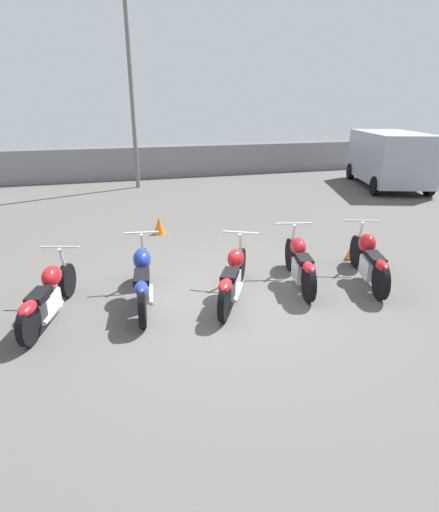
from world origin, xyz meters
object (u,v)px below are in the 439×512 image
object	(u,v)px
light_pole_left	(130,68)
parked_van	(389,157)
traffic_cone_near	(159,225)
motorcycle_slot_3	(300,262)
motorcycle_slot_0	(48,295)
motorcycle_slot_2	(233,276)
motorcycle_slot_1	(143,278)
traffic_cone_far	(354,247)
motorcycle_slot_4	(369,260)

from	to	relation	value
light_pole_left	parked_van	bearing A→B (deg)	-16.52
light_pole_left	traffic_cone_near	xyz separation A→B (m)	(-0.19, -6.64, -4.21)
motorcycle_slot_3	light_pole_left	bearing A→B (deg)	113.84
motorcycle_slot_3	traffic_cone_near	distance (m)	4.37
motorcycle_slot_0	motorcycle_slot_2	bearing A→B (deg)	13.24
motorcycle_slot_2	motorcycle_slot_3	distance (m)	1.37
motorcycle_slot_3	traffic_cone_near	world-z (taller)	motorcycle_slot_3
light_pole_left	motorcycle_slot_2	xyz separation A→B (m)	(0.42, -10.74, -4.02)
motorcycle_slot_0	traffic_cone_near	xyz separation A→B (m)	(2.32, 3.92, -0.17)
motorcycle_slot_1	parked_van	distance (m)	13.20
light_pole_left	motorcycle_slot_2	bearing A→B (deg)	-87.76
motorcycle_slot_1	motorcycle_slot_3	bearing A→B (deg)	5.86
parked_van	traffic_cone_far	world-z (taller)	parked_van
light_pole_left	motorcycle_slot_2	world-z (taller)	light_pole_left
motorcycle_slot_2	parked_van	bearing A→B (deg)	69.21
parked_van	motorcycle_slot_2	bearing A→B (deg)	-119.94
motorcycle_slot_0	traffic_cone_far	bearing A→B (deg)	25.29
motorcycle_slot_2	light_pole_left	bearing A→B (deg)	121.40
traffic_cone_near	traffic_cone_far	size ratio (longest dim) A/B	0.96
motorcycle_slot_1	parked_van	world-z (taller)	parked_van
parked_van	traffic_cone_far	size ratio (longest dim) A/B	10.86
motorcycle_slot_3	traffic_cone_near	bearing A→B (deg)	131.01
parked_van	traffic_cone_near	distance (m)	10.67
motorcycle_slot_1	traffic_cone_far	xyz separation A→B (m)	(4.64, 0.78, -0.21)
motorcycle_slot_1	traffic_cone_far	bearing A→B (deg)	17.67
motorcycle_slot_3	traffic_cone_far	distance (m)	2.02
motorcycle_slot_0	motorcycle_slot_1	distance (m)	1.46
light_pole_left	parked_van	xyz separation A→B (m)	(9.75, -2.89, -3.24)
motorcycle_slot_4	traffic_cone_far	bearing A→B (deg)	85.60
motorcycle_slot_1	motorcycle_slot_3	xyz separation A→B (m)	(2.84, -0.11, -0.02)
parked_van	traffic_cone_near	bearing A→B (deg)	-139.36
traffic_cone_near	traffic_cone_far	bearing A→B (deg)	-38.61
motorcycle_slot_1	traffic_cone_near	bearing A→B (deg)	85.18
motorcycle_slot_2	traffic_cone_near	world-z (taller)	motorcycle_slot_2
light_pole_left	traffic_cone_far	distance (m)	11.11
motorcycle_slot_1	motorcycle_slot_3	distance (m)	2.84
motorcycle_slot_0	motorcycle_slot_4	size ratio (longest dim) A/B	1.00
motorcycle_slot_4	traffic_cone_near	size ratio (longest dim) A/B	4.47
light_pole_left	motorcycle_slot_2	size ratio (longest dim) A/B	3.83
motorcycle_slot_3	traffic_cone_far	bearing A→B (deg)	40.61
motorcycle_slot_4	motorcycle_slot_2	bearing A→B (deg)	-161.93
motorcycle_slot_1	traffic_cone_near	world-z (taller)	motorcycle_slot_1
motorcycle_slot_0	motorcycle_slot_2	xyz separation A→B (m)	(2.93, -0.18, 0.01)
motorcycle_slot_1	motorcycle_slot_3	world-z (taller)	motorcycle_slot_1
motorcycle_slot_2	traffic_cone_near	bearing A→B (deg)	127.60
light_pole_left	motorcycle_slot_1	xyz separation A→B (m)	(-1.06, -10.43, -3.99)
motorcycle_slot_1	motorcycle_slot_2	distance (m)	1.51
motorcycle_slot_2	motorcycle_slot_4	size ratio (longest dim) A/B	0.96
motorcycle_slot_2	parked_van	distance (m)	12.22
light_pole_left	motorcycle_slot_4	distance (m)	11.92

